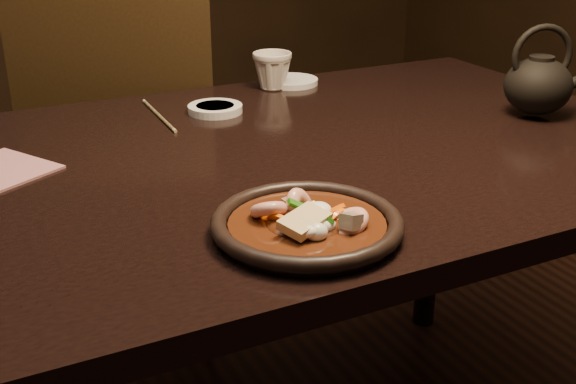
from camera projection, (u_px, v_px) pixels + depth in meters
name	position (u px, v px, depth m)	size (l,w,h in m)	color
table	(239.00, 199.00, 1.23)	(1.60, 0.90, 0.75)	black
chair	(126.00, 158.00, 1.82)	(0.59, 0.59, 0.98)	black
plate	(307.00, 225.00, 0.93)	(0.25, 0.25, 0.03)	black
stirfry	(308.00, 221.00, 0.93)	(0.14, 0.13, 0.06)	#3B190A
soy_dish	(215.00, 109.00, 1.44)	(0.11, 0.11, 0.02)	silver
saucer_right	(291.00, 81.00, 1.64)	(0.12, 0.12, 0.01)	silver
tea_cup	(272.00, 69.00, 1.59)	(0.09, 0.08, 0.09)	beige
chopsticks	(159.00, 115.00, 1.41)	(0.01, 0.22, 0.01)	tan
teapot	(539.00, 83.00, 1.39)	(0.16, 0.13, 0.18)	black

